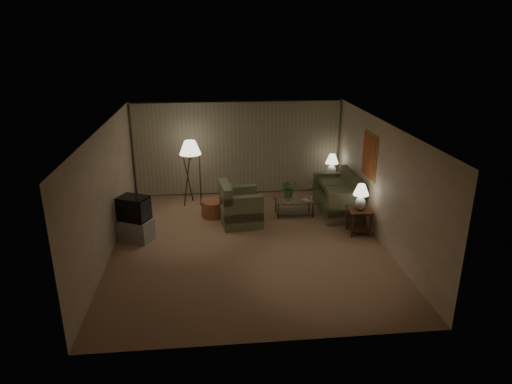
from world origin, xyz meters
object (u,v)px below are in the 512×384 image
Objects in this scene: armchair at (241,207)px; vase at (289,198)px; ottoman at (214,208)px; coffee_table at (294,205)px; floor_lamp at (191,172)px; crt_tv at (134,208)px; tv_cabinet at (136,230)px; table_lamp_near at (361,195)px; sofa at (337,197)px; side_table_near at (359,217)px; side_table_far at (331,182)px; table_lamp_far at (332,163)px.

vase is (1.27, 0.39, 0.07)m from armchair.
vase reaches higher than ottoman.
floor_lamp reaches higher than coffee_table.
crt_tv is 5.05× the size of vase.
table_lamp_near is at bearing 24.44° from tv_cabinet.
sofa is at bearing 4.89° from coffee_table.
armchair is 2.92m from table_lamp_near.
crt_tv is 0.43× the size of floor_lamp.
armchair is 1.54× the size of crt_tv.
ottoman reaches higher than coffee_table.
crt_tv is (-5.20, 0.17, -0.19)m from table_lamp_near.
vase is (-1.47, 1.25, 0.08)m from side_table_near.
armchair is 1.92× the size of ottoman.
sofa is 5.19m from tv_cabinet.
side_table_near is 0.96× the size of table_lamp_near.
side_table_far is 0.94× the size of table_lamp_far.
sofa is at bearing -14.26° from floor_lamp.
table_lamp_far is 5.79m from tv_cabinet.
crt_tv is (-5.05, -1.18, 0.37)m from sofa.
side_table_near reaches higher than coffee_table.
table_lamp_near is at bearing 7.54° from sofa.
tv_cabinet is at bearing -163.88° from vase.
table_lamp_near reaches higher than sofa.
table_lamp_near is at bearing -43.47° from coffee_table.
side_table_near is 0.96× the size of ottoman.
vase is at bearing -4.58° from ottoman.
side_table_far is 3.88× the size of vase.
floor_lamp is at bearing 86.52° from tv_cabinet.
crt_tv reaches higher than coffee_table.
tv_cabinet is (-5.20, -2.43, -0.73)m from table_lamp_far.
armchair is at bearing -147.58° from table_lamp_far.
tv_cabinet is at bearing -164.47° from coffee_table.
sofa is 5.20m from crt_tv.
floor_lamp reaches higher than side_table_near.
side_table_far is 4.01m from floor_lamp.
floor_lamp reaches higher than table_lamp_far.
table_lamp_far reaches higher than side_table_near.
table_lamp_near is at bearing -22.47° from ottoman.
sofa is 3.14× the size of side_table_far.
table_lamp_near reaches higher than coffee_table.
armchair reaches higher than ottoman.
table_lamp_near is (-0.00, -2.60, 0.56)m from side_table_far.
table_lamp_near is at bearing -30.31° from floor_lamp.
ottoman is 1.95m from vase.
crt_tv reaches higher than side_table_near.
floor_lamp reaches higher than side_table_far.
table_lamp_near is 0.60× the size of coffee_table.
table_lamp_near is 3.75m from ottoman.
tv_cabinet is at bearing 99.62° from armchair.
sofa is 1.05× the size of floor_lamp.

